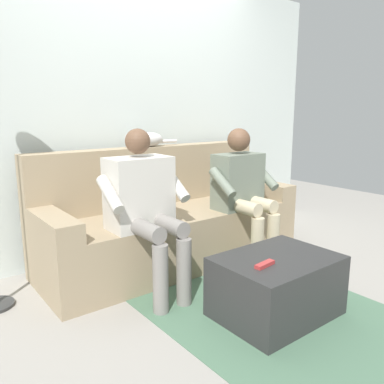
% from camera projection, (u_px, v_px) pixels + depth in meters
% --- Properties ---
extents(ground_plane, '(8.00, 8.00, 0.00)m').
position_uv_depth(ground_plane, '(229.00, 290.00, 2.76)').
color(ground_plane, gray).
extents(back_wall, '(4.27, 0.06, 2.45)m').
position_uv_depth(back_wall, '(138.00, 113.00, 3.46)').
color(back_wall, silver).
rests_on(back_wall, ground).
extents(couch, '(2.17, 0.78, 0.94)m').
position_uv_depth(couch, '(169.00, 223.00, 3.27)').
color(couch, '#9E896B').
rests_on(couch, ground).
extents(coffee_table, '(0.72, 0.53, 0.38)m').
position_uv_depth(coffee_table, '(276.00, 286.00, 2.40)').
color(coffee_table, '#2D2D2D').
rests_on(coffee_table, ground).
extents(person_left_seated, '(0.56, 0.48, 1.11)m').
position_uv_depth(person_left_seated, '(243.00, 188.00, 3.18)').
color(person_left_seated, slate).
rests_on(person_left_seated, ground).
extents(person_right_seated, '(0.58, 0.57, 1.13)m').
position_uv_depth(person_right_seated, '(144.00, 202.00, 2.64)').
color(person_right_seated, beige).
rests_on(person_right_seated, ground).
extents(cat_on_backrest, '(0.50, 0.15, 0.13)m').
position_uv_depth(cat_on_backrest, '(146.00, 139.00, 3.28)').
color(cat_on_backrest, silver).
rests_on(cat_on_backrest, couch).
extents(remote_red, '(0.15, 0.06, 0.02)m').
position_uv_depth(remote_red, '(265.00, 264.00, 2.22)').
color(remote_red, '#B73333').
rests_on(remote_red, coffee_table).
extents(floor_rug, '(1.32, 1.83, 0.01)m').
position_uv_depth(floor_rug, '(259.00, 305.00, 2.54)').
color(floor_rug, '#4C7056').
rests_on(floor_rug, ground).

